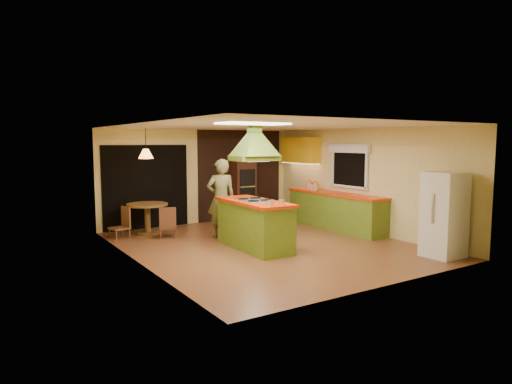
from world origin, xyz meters
TOP-DOWN VIEW (x-y plane):
  - ground at (0.00, 0.00)m, footprint 6.50×6.50m
  - room_walls at (0.00, 0.00)m, footprint 5.50×6.50m
  - ceiling_plane at (0.00, 0.00)m, footprint 6.50×6.50m
  - brick_panel at (1.25, 3.23)m, footprint 2.64×0.03m
  - nook_opening at (-1.50, 3.23)m, footprint 2.20×0.03m
  - right_counter at (2.45, 0.60)m, footprint 0.62×3.05m
  - upper_cabinets at (2.57, 2.20)m, footprint 0.34×1.40m
  - window_right at (2.70, 0.40)m, footprint 0.12×1.35m
  - fluor_panel at (-1.10, -1.20)m, footprint 1.20×0.60m
  - kitchen_island at (-0.39, -0.10)m, footprint 0.85×2.01m
  - range_hood at (-0.39, -0.10)m, footprint 0.92×0.68m
  - man at (-0.44, 1.24)m, footprint 0.75×0.59m
  - refrigerator at (2.28, -2.60)m, footprint 0.67×0.63m
  - wall_oven at (1.14, 2.95)m, footprint 0.62×0.62m
  - dining_table at (-1.73, 2.53)m, footprint 0.97×0.97m
  - chair_left at (-2.43, 2.43)m, footprint 0.46×0.46m
  - chair_near at (-1.48, 1.88)m, footprint 0.51×0.51m
  - pendant_lamp at (-1.73, 2.53)m, footprint 0.46×0.46m
  - canister_large at (2.40, 1.57)m, footprint 0.19×0.19m
  - canister_medium at (2.40, 1.31)m, footprint 0.14×0.14m
  - canister_small at (2.40, 1.45)m, footprint 0.14×0.14m

SIDE VIEW (x-z plane):
  - ground at x=0.00m, z-range 0.00..0.00m
  - chair_left at x=-2.43m, z-range 0.00..0.70m
  - chair_near at x=-1.48m, z-range 0.00..0.72m
  - right_counter at x=2.45m, z-range 0.00..0.92m
  - kitchen_island at x=-0.39m, z-range 0.00..1.01m
  - dining_table at x=-1.73m, z-range 0.15..0.87m
  - refrigerator at x=2.28m, z-range 0.00..1.62m
  - man at x=-0.44m, z-range 0.00..1.80m
  - wall_oven at x=1.14m, z-range 0.00..1.83m
  - canister_small at x=2.40m, z-range 0.92..1.07m
  - canister_medium at x=2.40m, z-range 0.92..1.12m
  - canister_large at x=2.40m, z-range 0.92..1.14m
  - nook_opening at x=-1.50m, z-range 0.00..2.10m
  - room_walls at x=0.00m, z-range -2.00..4.50m
  - brick_panel at x=1.25m, z-range 0.00..2.50m
  - window_right at x=2.70m, z-range 1.24..2.30m
  - pendant_lamp at x=-1.73m, z-range 1.79..2.01m
  - upper_cabinets at x=2.57m, z-range 1.60..2.30m
  - range_hood at x=-0.39m, z-range 1.87..2.64m
  - fluor_panel at x=-1.10m, z-range 2.47..2.50m
  - ceiling_plane at x=0.00m, z-range 2.50..2.50m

